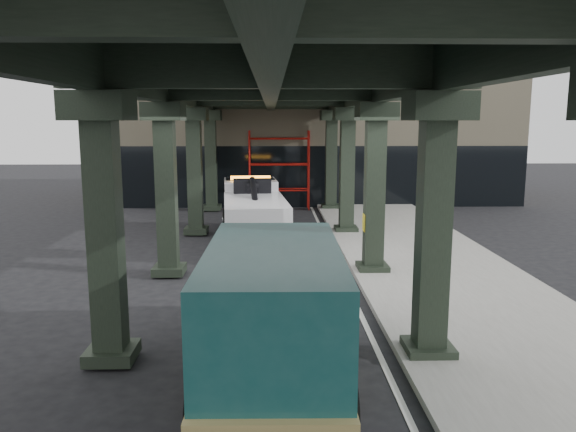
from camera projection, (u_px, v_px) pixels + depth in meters
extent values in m
plane|color=black|center=(287.00, 295.00, 14.63)|extent=(90.00, 90.00, 0.00)
cube|color=gray|center=(436.00, 271.00, 16.71)|extent=(5.00, 40.00, 0.15)
cube|color=silver|center=(342.00, 274.00, 16.64)|extent=(0.12, 38.00, 0.01)
cube|color=black|center=(433.00, 230.00, 10.34)|extent=(0.55, 0.55, 5.00)
cube|color=black|center=(439.00, 106.00, 9.96)|extent=(1.10, 1.10, 0.50)
cube|color=black|center=(428.00, 349.00, 10.73)|extent=(0.90, 0.90, 0.24)
cube|color=black|center=(374.00, 190.00, 16.25)|extent=(0.55, 0.55, 5.00)
cube|color=black|center=(376.00, 112.00, 15.87)|extent=(1.10, 1.10, 0.50)
cube|color=black|center=(372.00, 268.00, 16.64)|extent=(0.90, 0.90, 0.24)
cube|color=black|center=(347.00, 172.00, 22.16)|extent=(0.55, 0.55, 5.00)
cube|color=black|center=(348.00, 114.00, 21.78)|extent=(1.10, 1.10, 0.50)
cube|color=black|center=(346.00, 229.00, 22.55)|extent=(0.90, 0.90, 0.24)
cube|color=black|center=(331.00, 161.00, 28.07)|extent=(0.55, 0.55, 5.00)
cube|color=black|center=(332.00, 115.00, 27.70)|extent=(1.10, 1.10, 0.50)
cube|color=black|center=(331.00, 207.00, 28.46)|extent=(0.90, 0.90, 0.24)
cube|color=black|center=(105.00, 232.00, 10.17)|extent=(0.55, 0.55, 5.00)
cube|color=black|center=(98.00, 106.00, 9.79)|extent=(1.10, 1.10, 0.50)
cube|color=black|center=(112.00, 353.00, 10.56)|extent=(0.90, 0.90, 0.24)
cube|color=black|center=(166.00, 191.00, 16.08)|extent=(0.55, 0.55, 5.00)
cube|color=black|center=(164.00, 111.00, 15.70)|extent=(1.10, 1.10, 0.50)
cube|color=black|center=(169.00, 270.00, 16.47)|extent=(0.90, 0.90, 0.24)
cube|color=black|center=(195.00, 172.00, 21.99)|extent=(0.55, 0.55, 5.00)
cube|color=black|center=(193.00, 114.00, 21.61)|extent=(1.10, 1.10, 0.50)
cube|color=black|center=(196.00, 230.00, 22.38)|extent=(0.90, 0.90, 0.24)
cube|color=black|center=(211.00, 161.00, 27.90)|extent=(0.55, 0.55, 5.00)
cube|color=black|center=(210.00, 115.00, 27.52)|extent=(1.10, 1.10, 0.50)
cube|color=black|center=(212.00, 207.00, 28.29)|extent=(0.90, 0.90, 0.24)
cube|color=black|center=(377.00, 83.00, 15.74)|extent=(0.35, 32.00, 1.10)
cube|color=black|center=(162.00, 82.00, 15.57)|extent=(0.35, 32.00, 1.10)
cube|color=black|center=(270.00, 82.00, 15.65)|extent=(0.35, 32.00, 1.10)
cube|color=black|center=(270.00, 56.00, 15.53)|extent=(7.40, 32.00, 0.30)
cube|color=#C6B793|center=(311.00, 129.00, 33.72)|extent=(22.00, 10.00, 8.00)
cylinder|color=#B7150E|center=(250.00, 170.00, 28.93)|extent=(0.08, 0.08, 4.00)
cylinder|color=#B7150E|center=(249.00, 171.00, 28.14)|extent=(0.08, 0.08, 4.00)
cylinder|color=#B7150E|center=(308.00, 169.00, 29.01)|extent=(0.08, 0.08, 4.00)
cylinder|color=#B7150E|center=(309.00, 171.00, 28.23)|extent=(0.08, 0.08, 4.00)
cylinder|color=#B7150E|center=(279.00, 189.00, 29.14)|extent=(3.00, 0.08, 0.08)
cylinder|color=#B7150E|center=(279.00, 164.00, 28.92)|extent=(3.00, 0.08, 0.08)
cylinder|color=#B7150E|center=(279.00, 138.00, 28.70)|extent=(3.00, 0.08, 0.08)
cube|color=black|center=(254.00, 228.00, 20.62)|extent=(1.44, 6.65, 0.22)
cube|color=white|center=(250.00, 199.00, 22.69)|extent=(2.24, 2.28, 1.58)
cube|color=white|center=(250.00, 206.00, 23.67)|extent=(2.11, 0.79, 0.79)
cube|color=black|center=(250.00, 188.00, 22.83)|extent=(2.03, 1.31, 0.75)
cube|color=white|center=(255.00, 217.00, 19.53)|extent=(2.48, 4.57, 1.23)
cube|color=orange|center=(250.00, 178.00, 22.37)|extent=(1.60, 0.38, 0.14)
cube|color=black|center=(252.00, 186.00, 21.10)|extent=(1.45, 0.65, 0.53)
cylinder|color=black|center=(255.00, 197.00, 19.59)|extent=(0.47, 3.09, 1.18)
cube|color=black|center=(259.00, 257.00, 17.48)|extent=(0.37, 1.25, 0.16)
cube|color=black|center=(261.00, 263.00, 16.88)|extent=(1.42, 0.34, 0.16)
cylinder|color=black|center=(227.00, 220.00, 22.99)|extent=(0.39, 0.99, 0.97)
cylinder|color=silver|center=(227.00, 220.00, 22.99)|extent=(0.39, 0.56, 0.53)
cylinder|color=black|center=(274.00, 219.00, 23.20)|extent=(0.39, 0.99, 0.97)
cylinder|color=silver|center=(274.00, 219.00, 23.20)|extent=(0.39, 0.56, 0.53)
cylinder|color=black|center=(227.00, 234.00, 20.14)|extent=(0.39, 0.99, 0.97)
cylinder|color=silver|center=(227.00, 234.00, 20.14)|extent=(0.39, 0.56, 0.53)
cylinder|color=black|center=(281.00, 233.00, 20.36)|extent=(0.39, 0.99, 0.97)
cylinder|color=silver|center=(281.00, 233.00, 20.36)|extent=(0.39, 0.56, 0.53)
cylinder|color=black|center=(228.00, 240.00, 19.02)|extent=(0.39, 0.99, 0.97)
cylinder|color=silver|center=(228.00, 240.00, 19.02)|extent=(0.39, 0.56, 0.53)
cylinder|color=black|center=(284.00, 239.00, 19.24)|extent=(0.39, 0.99, 0.97)
cylinder|color=silver|center=(284.00, 239.00, 19.24)|extent=(0.39, 0.56, 0.53)
cube|color=#113F3F|center=(276.00, 283.00, 12.24)|extent=(2.17, 1.19, 0.94)
cube|color=#113F3F|center=(274.00, 308.00, 9.34)|extent=(2.28, 4.75, 2.04)
cube|color=olive|center=(274.00, 346.00, 9.89)|extent=(2.35, 5.90, 0.37)
cube|color=black|center=(275.00, 250.00, 11.69)|extent=(2.05, 0.49, 0.87)
cube|color=black|center=(274.00, 273.00, 9.56)|extent=(2.30, 3.81, 0.58)
cube|color=silver|center=(276.00, 294.00, 12.86)|extent=(2.09, 0.16, 0.31)
cylinder|color=black|center=(228.00, 308.00, 12.27)|extent=(0.31, 0.88, 0.88)
cylinder|color=silver|center=(228.00, 308.00, 12.27)|extent=(0.34, 0.49, 0.48)
cylinder|color=black|center=(323.00, 308.00, 12.30)|extent=(0.31, 0.88, 0.88)
cylinder|color=silver|center=(323.00, 308.00, 12.30)|extent=(0.34, 0.49, 0.48)
cylinder|color=black|center=(198.00, 411.00, 7.94)|extent=(0.31, 0.88, 0.88)
cylinder|color=silver|center=(198.00, 411.00, 7.94)|extent=(0.34, 0.49, 0.48)
cylinder|color=black|center=(346.00, 410.00, 7.97)|extent=(0.31, 0.88, 0.88)
cylinder|color=silver|center=(346.00, 410.00, 7.97)|extent=(0.34, 0.49, 0.48)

